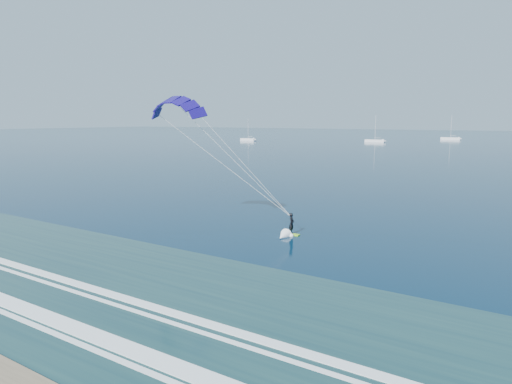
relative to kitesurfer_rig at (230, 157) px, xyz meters
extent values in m
cube|color=#1E423F|center=(-0.04, -17.60, -7.05)|extent=(600.00, 22.00, 0.03)
cube|color=white|center=(-0.04, -20.10, -7.03)|extent=(600.00, 1.10, 0.07)
cube|color=white|center=(-0.04, -16.10, -7.03)|extent=(600.00, 0.70, 0.07)
cube|color=#8BDE1A|center=(4.98, 2.56, -7.02)|extent=(1.56, 0.50, 0.09)
imported|color=black|center=(4.98, 2.56, -6.02)|extent=(0.58, 0.77, 1.92)
cone|color=white|center=(4.83, 1.26, -6.99)|extent=(1.31, 1.74, 1.10)
cube|color=silver|center=(-98.25, 150.87, -6.47)|extent=(7.78, 2.40, 1.20)
cylinder|color=silver|center=(-98.25, 150.87, -1.11)|extent=(0.18, 0.18, 9.51)
cylinder|color=silver|center=(-97.05, 150.87, -5.07)|extent=(2.60, 0.12, 0.12)
cube|color=silver|center=(-42.43, 170.94, -6.47)|extent=(8.88, 2.40, 1.20)
cylinder|color=silver|center=(-42.43, 170.94, -0.38)|extent=(0.18, 0.18, 10.97)
cylinder|color=silver|center=(-41.23, 170.94, -5.07)|extent=(2.60, 0.12, 0.12)
cube|color=silver|center=(-18.05, 215.94, -6.47)|extent=(9.23, 2.40, 1.20)
cylinder|color=silver|center=(-18.05, 215.94, -0.28)|extent=(0.18, 0.18, 11.18)
cylinder|color=silver|center=(-16.85, 215.94, -5.07)|extent=(2.60, 0.12, 0.12)
camera|label=1|loc=(24.12, -33.37, 3.41)|focal=32.00mm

